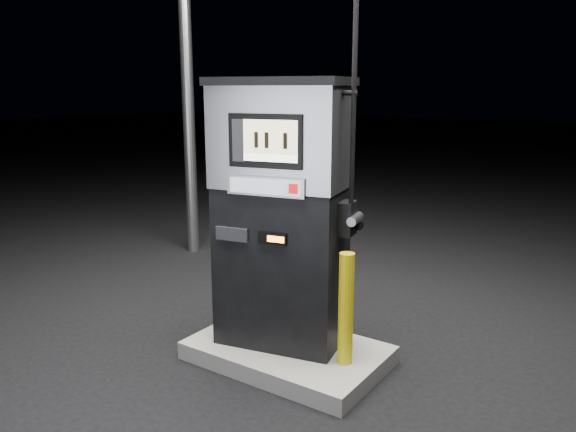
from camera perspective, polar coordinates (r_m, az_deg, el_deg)
The scene contains 5 objects.
ground at distance 4.94m, azimuth -0.03°, elevation -14.49°, with size 80.00×80.00×0.00m, color black.
pump_island at distance 4.90m, azimuth -0.03°, elevation -13.71°, with size 1.60×1.00×0.15m, color slate.
fuel_dispenser at distance 4.59m, azimuth -0.63°, elevation 0.44°, with size 1.27×0.86×4.56m.
bollard_left at distance 4.94m, azimuth -6.80°, elevation -6.42°, with size 0.13×0.13×0.99m, color #CCBA0B.
bollard_right at distance 4.42m, azimuth 5.90°, elevation -9.37°, with size 0.12×0.12×0.90m, color #CCBA0B.
Camera 1 is at (2.48, -3.62, 2.26)m, focal length 35.00 mm.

